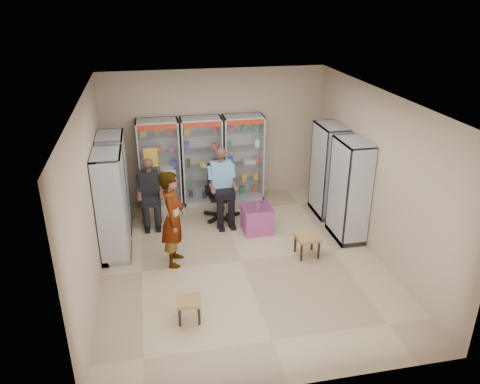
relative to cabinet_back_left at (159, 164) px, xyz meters
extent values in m
plane|color=tan|center=(1.30, -2.73, -1.00)|extent=(6.00, 6.00, 0.00)
cube|color=tan|center=(1.30, 0.27, 0.50)|extent=(5.00, 0.02, 3.00)
cube|color=tan|center=(1.30, -5.73, 0.50)|extent=(5.00, 0.02, 3.00)
cube|color=tan|center=(-1.20, -2.73, 0.50)|extent=(0.02, 6.00, 3.00)
cube|color=tan|center=(3.80, -2.73, 0.50)|extent=(0.02, 6.00, 3.00)
cube|color=silver|center=(1.30, -2.73, 2.00)|extent=(5.00, 6.00, 0.02)
cube|color=#ADAFB4|center=(0.00, 0.00, 0.00)|extent=(0.90, 0.50, 2.00)
cube|color=#A5A8AC|center=(0.95, 0.00, 0.00)|extent=(0.90, 0.50, 2.00)
cube|color=silver|center=(1.90, 0.00, 0.00)|extent=(0.90, 0.50, 2.00)
cube|color=#A8A9AF|center=(3.53, -1.13, 0.00)|extent=(0.90, 0.50, 2.00)
cube|color=#AFB3B7|center=(3.53, -2.23, 0.00)|extent=(0.90, 0.50, 2.00)
cube|color=#B4B5BC|center=(-0.93, -0.93, 0.00)|extent=(0.90, 0.50, 2.00)
cube|color=silver|center=(-0.93, -2.03, 0.00)|extent=(0.90, 0.50, 2.00)
cube|color=black|center=(-0.25, -0.73, -0.53)|extent=(0.42, 0.42, 0.94)
cube|color=black|center=(1.23, -0.91, -0.40)|extent=(0.69, 0.69, 1.19)
cube|color=#B14788|center=(1.85, -1.66, -0.73)|extent=(0.58, 0.56, 0.55)
cylinder|color=#4F1206|center=(1.84, -1.72, -0.40)|extent=(0.07, 0.07, 0.11)
cube|color=tan|center=(2.54, -2.77, -0.79)|extent=(0.43, 0.43, 0.42)
cube|color=#A08243|center=(0.20, -4.17, -0.82)|extent=(0.38, 0.38, 0.36)
imported|color=gray|center=(0.12, -2.53, -0.11)|extent=(0.54, 0.72, 1.77)
camera|label=1|loc=(-0.18, -9.92, 3.61)|focal=35.00mm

